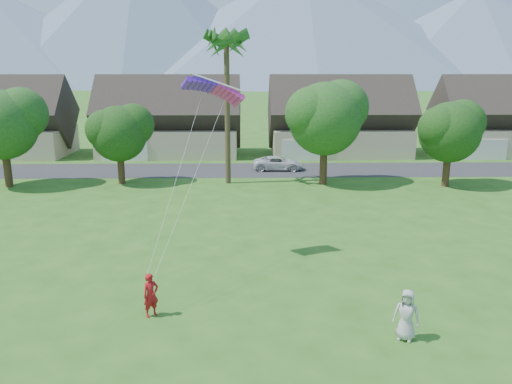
{
  "coord_description": "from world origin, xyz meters",
  "views": [
    {
      "loc": [
        -0.45,
        -12.89,
        9.5
      ],
      "look_at": [
        0.0,
        10.0,
        3.8
      ],
      "focal_mm": 35.0,
      "sensor_mm": 36.0,
      "label": 1
    }
  ],
  "objects_px": {
    "parafoil_kite": "(214,88)",
    "kite_flyer": "(151,295)",
    "watcher": "(407,315)",
    "parked_car": "(278,163)"
  },
  "relations": [
    {
      "from": "parafoil_kite",
      "to": "kite_flyer",
      "type": "bearing_deg",
      "value": -125.07
    },
    {
      "from": "watcher",
      "to": "parked_car",
      "type": "distance_m",
      "value": 30.93
    },
    {
      "from": "watcher",
      "to": "parked_car",
      "type": "height_order",
      "value": "watcher"
    },
    {
      "from": "watcher",
      "to": "parafoil_kite",
      "type": "height_order",
      "value": "parafoil_kite"
    },
    {
      "from": "kite_flyer",
      "to": "watcher",
      "type": "bearing_deg",
      "value": -49.1
    },
    {
      "from": "watcher",
      "to": "parafoil_kite",
      "type": "distance_m",
      "value": 13.53
    },
    {
      "from": "parked_car",
      "to": "parafoil_kite",
      "type": "bearing_deg",
      "value": 170.88
    },
    {
      "from": "watcher",
      "to": "parafoil_kite",
      "type": "xyz_separation_m",
      "value": [
        -7.24,
        8.51,
        7.63
      ]
    },
    {
      "from": "kite_flyer",
      "to": "parked_car",
      "type": "height_order",
      "value": "kite_flyer"
    },
    {
      "from": "watcher",
      "to": "kite_flyer",
      "type": "bearing_deg",
      "value": -164.53
    }
  ]
}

